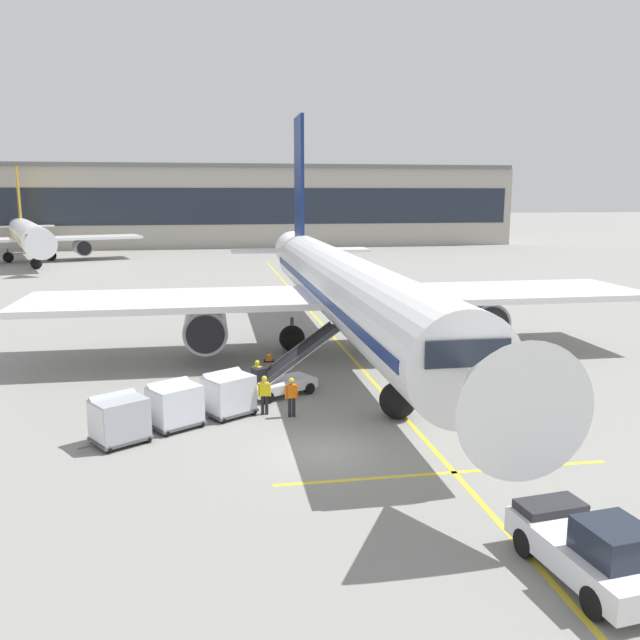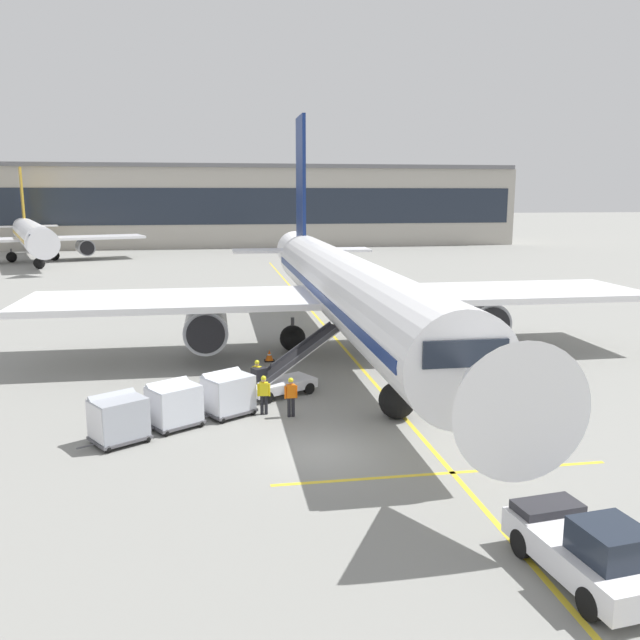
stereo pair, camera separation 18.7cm
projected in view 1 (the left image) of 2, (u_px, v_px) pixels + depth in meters
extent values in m
plane|color=gray|center=(325.00, 453.00, 24.53)|extent=(600.00, 600.00, 0.00)
cylinder|color=white|center=(346.00, 288.00, 38.33)|extent=(4.07, 37.08, 3.94)
cube|color=navy|center=(346.00, 288.00, 38.33)|extent=(4.10, 35.59, 0.47)
cone|color=white|center=(493.00, 390.00, 18.47)|extent=(3.75, 3.95, 3.74)
cone|color=white|center=(297.00, 252.00, 59.28)|extent=(3.37, 6.31, 3.35)
cube|color=white|center=(179.00, 300.00, 37.79)|extent=(17.63, 7.48, 0.36)
cylinder|color=#93969E|center=(205.00, 326.00, 37.57)|extent=(2.46, 4.83, 2.44)
cylinder|color=black|center=(205.00, 335.00, 35.19)|extent=(2.07, 0.13, 2.07)
cube|color=white|center=(494.00, 292.00, 40.89)|extent=(17.63, 7.48, 0.36)
cylinder|color=#93969E|center=(475.00, 317.00, 40.20)|extent=(2.46, 4.83, 2.44)
cylinder|color=black|center=(492.00, 325.00, 37.82)|extent=(2.07, 0.13, 2.07)
cube|color=navy|center=(299.00, 183.00, 56.61)|extent=(0.30, 4.45, 11.12)
cube|color=white|center=(300.00, 250.00, 57.39)|extent=(11.98, 3.01, 0.20)
cube|color=#1E2633|center=(458.00, 347.00, 21.03)|extent=(2.76, 1.78, 0.87)
cylinder|color=#47474C|center=(398.00, 385.00, 28.05)|extent=(0.22, 0.22, 1.30)
sphere|color=black|center=(398.00, 400.00, 28.18)|extent=(1.60, 1.60, 1.60)
cylinder|color=#47474C|center=(292.00, 328.00, 40.14)|extent=(0.22, 0.22, 1.30)
sphere|color=black|center=(292.00, 338.00, 40.27)|extent=(1.60, 1.60, 1.60)
cylinder|color=#47474C|center=(386.00, 325.00, 41.10)|extent=(0.22, 0.22, 1.30)
sphere|color=black|center=(386.00, 335.00, 41.22)|extent=(1.60, 1.60, 1.60)
cube|color=silver|center=(280.00, 385.00, 31.47)|extent=(3.75, 3.03, 0.44)
cube|color=black|center=(259.00, 375.00, 31.07)|extent=(0.79, 0.78, 0.70)
cylinder|color=#333338|center=(271.00, 372.00, 31.47)|extent=(0.08, 0.08, 0.80)
cube|color=silver|center=(299.00, 355.00, 31.93)|extent=(4.63, 3.08, 2.34)
cube|color=black|center=(299.00, 353.00, 31.91)|extent=(4.43, 2.89, 2.19)
cube|color=#333338|center=(305.00, 354.00, 31.57)|extent=(4.17, 2.31, 2.37)
cube|color=#333338|center=(294.00, 350.00, 32.24)|extent=(4.17, 2.31, 2.37)
cylinder|color=black|center=(309.00, 388.00, 31.67)|extent=(0.59, 0.44, 0.56)
cylinder|color=black|center=(291.00, 382.00, 32.80)|extent=(0.59, 0.44, 0.56)
cylinder|color=black|center=(268.00, 398.00, 30.22)|extent=(0.59, 0.44, 0.56)
cylinder|color=black|center=(251.00, 390.00, 31.35)|extent=(0.59, 0.44, 0.56)
cube|color=#515156|center=(229.00, 411.00, 28.63)|extent=(2.55, 2.42, 0.12)
cylinder|color=#4C4C51|center=(203.00, 418.00, 27.75)|extent=(0.63, 0.43, 0.07)
cube|color=silver|center=(229.00, 393.00, 28.48)|extent=(2.41, 2.28, 1.50)
cube|color=silver|center=(223.00, 379.00, 28.68)|extent=(2.01, 1.68, 0.74)
cube|color=silver|center=(210.00, 397.00, 27.84)|extent=(0.80, 1.23, 1.38)
sphere|color=black|center=(205.00, 412.00, 28.61)|extent=(0.30, 0.30, 0.30)
sphere|color=black|center=(223.00, 420.00, 27.62)|extent=(0.30, 0.30, 0.30)
sphere|color=black|center=(236.00, 404.00, 29.67)|extent=(0.30, 0.30, 0.30)
sphere|color=black|center=(254.00, 412.00, 28.68)|extent=(0.30, 0.30, 0.30)
cube|color=#515156|center=(176.00, 423.00, 27.13)|extent=(2.55, 2.42, 0.12)
cylinder|color=#4C4C51|center=(146.00, 431.00, 26.25)|extent=(0.63, 0.43, 0.07)
cube|color=silver|center=(175.00, 404.00, 26.98)|extent=(2.41, 2.28, 1.50)
cube|color=silver|center=(169.00, 389.00, 27.18)|extent=(2.01, 1.68, 0.74)
cube|color=silver|center=(154.00, 409.00, 26.35)|extent=(0.80, 1.23, 1.38)
sphere|color=black|center=(150.00, 424.00, 27.11)|extent=(0.30, 0.30, 0.30)
sphere|color=black|center=(167.00, 433.00, 26.12)|extent=(0.30, 0.30, 0.30)
sphere|color=black|center=(184.00, 416.00, 28.17)|extent=(0.30, 0.30, 0.30)
sphere|color=black|center=(201.00, 424.00, 27.18)|extent=(0.30, 0.30, 0.30)
cube|color=#515156|center=(121.00, 438.00, 25.44)|extent=(2.55, 2.42, 0.12)
cylinder|color=#4C4C51|center=(87.00, 447.00, 24.55)|extent=(0.63, 0.43, 0.07)
cube|color=#9EA3AD|center=(120.00, 418.00, 25.29)|extent=(2.41, 2.28, 1.50)
cube|color=#9EA3AD|center=(114.00, 402.00, 25.49)|extent=(2.01, 1.68, 0.74)
cube|color=silver|center=(95.00, 424.00, 24.65)|extent=(0.80, 1.23, 1.38)
sphere|color=black|center=(94.00, 440.00, 25.42)|extent=(0.30, 0.30, 0.30)
sphere|color=black|center=(109.00, 449.00, 24.43)|extent=(0.30, 0.30, 0.30)
sphere|color=black|center=(132.00, 430.00, 26.47)|extent=(0.30, 0.30, 0.30)
sphere|color=black|center=(148.00, 439.00, 25.48)|extent=(0.30, 0.30, 0.30)
cube|color=silver|center=(590.00, 553.00, 16.38)|extent=(2.61, 4.62, 0.70)
cube|color=#1E2633|center=(614.00, 541.00, 15.52)|extent=(1.64, 1.71, 0.80)
cube|color=#28282D|center=(551.00, 506.00, 17.85)|extent=(1.89, 1.18, 0.24)
cylinder|color=black|center=(584.00, 533.00, 17.98)|extent=(0.37, 0.79, 0.76)
cylinder|color=black|center=(525.00, 543.00, 17.46)|extent=(0.37, 0.79, 0.76)
cylinder|color=black|center=(595.00, 603.00, 14.89)|extent=(0.37, 0.79, 0.76)
cylinder|color=#514C42|center=(259.00, 387.00, 31.35)|extent=(0.15, 0.15, 0.86)
cylinder|color=#514C42|center=(256.00, 387.00, 31.42)|extent=(0.15, 0.15, 0.86)
cube|color=yellow|center=(257.00, 372.00, 31.25)|extent=(0.45, 0.41, 0.58)
cube|color=white|center=(256.00, 373.00, 31.14)|extent=(0.29, 0.19, 0.08)
sphere|color=tan|center=(257.00, 364.00, 31.17)|extent=(0.21, 0.21, 0.21)
sphere|color=yellow|center=(257.00, 363.00, 31.16)|extent=(0.23, 0.23, 0.23)
cylinder|color=yellow|center=(262.00, 374.00, 31.17)|extent=(0.09, 0.09, 0.56)
cylinder|color=yellow|center=(253.00, 373.00, 31.35)|extent=(0.09, 0.09, 0.56)
cylinder|color=black|center=(263.00, 405.00, 28.71)|extent=(0.15, 0.15, 0.86)
cylinder|color=black|center=(267.00, 405.00, 28.72)|extent=(0.15, 0.15, 0.86)
cube|color=yellow|center=(264.00, 389.00, 28.58)|extent=(0.41, 0.28, 0.58)
cube|color=white|center=(264.00, 388.00, 28.70)|extent=(0.34, 0.05, 0.08)
sphere|color=tan|center=(264.00, 380.00, 28.50)|extent=(0.21, 0.21, 0.21)
sphere|color=yellow|center=(264.00, 378.00, 28.49)|extent=(0.23, 0.23, 0.23)
cylinder|color=yellow|center=(259.00, 390.00, 28.58)|extent=(0.09, 0.09, 0.56)
cylinder|color=yellow|center=(270.00, 390.00, 28.60)|extent=(0.09, 0.09, 0.56)
cylinder|color=#333847|center=(221.00, 409.00, 28.14)|extent=(0.15, 0.15, 0.86)
cylinder|color=#333847|center=(224.00, 408.00, 28.28)|extent=(0.15, 0.15, 0.86)
cube|color=orange|center=(222.00, 392.00, 28.08)|extent=(0.44, 0.44, 0.58)
cube|color=white|center=(220.00, 392.00, 28.15)|extent=(0.26, 0.24, 0.08)
sphere|color=beige|center=(222.00, 383.00, 28.00)|extent=(0.21, 0.21, 0.21)
sphere|color=yellow|center=(222.00, 382.00, 27.99)|extent=(0.23, 0.23, 0.23)
cylinder|color=orange|center=(218.00, 395.00, 27.90)|extent=(0.09, 0.09, 0.56)
cylinder|color=orange|center=(226.00, 392.00, 28.27)|extent=(0.09, 0.09, 0.56)
cylinder|color=black|center=(290.00, 407.00, 28.39)|extent=(0.15, 0.15, 0.86)
cylinder|color=black|center=(294.00, 407.00, 28.43)|extent=(0.15, 0.15, 0.86)
cube|color=orange|center=(292.00, 391.00, 28.27)|extent=(0.39, 0.26, 0.58)
cube|color=white|center=(291.00, 390.00, 28.39)|extent=(0.34, 0.03, 0.08)
sphere|color=#9E7051|center=(291.00, 382.00, 28.19)|extent=(0.21, 0.21, 0.21)
sphere|color=yellow|center=(291.00, 380.00, 28.18)|extent=(0.23, 0.23, 0.23)
cylinder|color=orange|center=(286.00, 393.00, 28.23)|extent=(0.09, 0.09, 0.56)
cylinder|color=orange|center=(297.00, 392.00, 28.33)|extent=(0.09, 0.09, 0.56)
cube|color=black|center=(269.00, 361.00, 37.96)|extent=(0.59, 0.59, 0.05)
cone|color=orange|center=(269.00, 355.00, 37.90)|extent=(0.47, 0.47, 0.62)
cylinder|color=white|center=(269.00, 354.00, 37.89)|extent=(0.26, 0.26, 0.07)
cube|color=black|center=(257.00, 381.00, 33.76)|extent=(0.58, 0.58, 0.05)
cone|color=orange|center=(257.00, 375.00, 33.69)|extent=(0.46, 0.46, 0.61)
cylinder|color=white|center=(257.00, 375.00, 33.69)|extent=(0.25, 0.25, 0.07)
cube|color=black|center=(261.00, 379.00, 34.21)|extent=(0.66, 0.66, 0.05)
cone|color=orange|center=(261.00, 372.00, 34.14)|extent=(0.53, 0.53, 0.69)
cylinder|color=white|center=(261.00, 371.00, 34.14)|extent=(0.29, 0.29, 0.08)
cube|color=yellow|center=(350.00, 356.00, 39.15)|extent=(0.20, 110.00, 0.01)
cube|color=yellow|center=(446.00, 473.00, 22.73)|extent=(12.00, 0.20, 0.01)
cube|color=#A8A399|center=(258.00, 207.00, 126.48)|extent=(93.60, 20.97, 14.03)
cube|color=#1E2633|center=(263.00, 206.00, 116.21)|extent=(90.80, 0.10, 6.31)
cube|color=slate|center=(259.00, 167.00, 123.06)|extent=(92.67, 17.82, 0.70)
cylinder|color=white|center=(29.00, 235.00, 91.90)|extent=(12.88, 30.31, 3.76)
cube|color=gold|center=(29.00, 235.00, 91.90)|extent=(12.54, 29.15, 0.45)
cone|color=white|center=(40.00, 243.00, 76.90)|extent=(4.54, 4.67, 3.57)
cone|color=white|center=(21.00, 228.00, 107.82)|extent=(4.87, 6.70, 3.20)
cube|color=white|center=(89.00, 237.00, 96.29)|extent=(15.71, 10.25, 0.36)
cylinder|color=#93969E|center=(82.00, 247.00, 95.53)|extent=(3.43, 4.50, 2.33)
cylinder|color=black|center=(84.00, 248.00, 93.75)|extent=(1.92, 0.72, 1.98)
cube|color=gold|center=(19.00, 196.00, 105.55)|extent=(1.38, 3.58, 9.18)
cube|color=white|center=(21.00, 226.00, 106.19)|extent=(10.16, 5.34, 0.20)
cube|color=#1E2633|center=(37.00, 237.00, 79.09)|extent=(3.02, 2.41, 0.83)
cylinder|color=#47474C|center=(36.00, 259.00, 84.35)|extent=(0.22, 0.22, 1.19)
sphere|color=black|center=(36.00, 263.00, 84.46)|extent=(1.46, 1.46, 1.46)
cylinder|color=#47474C|center=(8.00, 253.00, 92.42)|extent=(0.22, 0.22, 1.19)
sphere|color=black|center=(8.00, 257.00, 92.54)|extent=(1.46, 1.46, 1.46)
cylinder|color=#47474C|center=(51.00, 252.00, 94.97)|extent=(0.22, 0.22, 1.19)
sphere|color=black|center=(51.00, 256.00, 95.08)|extent=(1.46, 1.46, 1.46)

